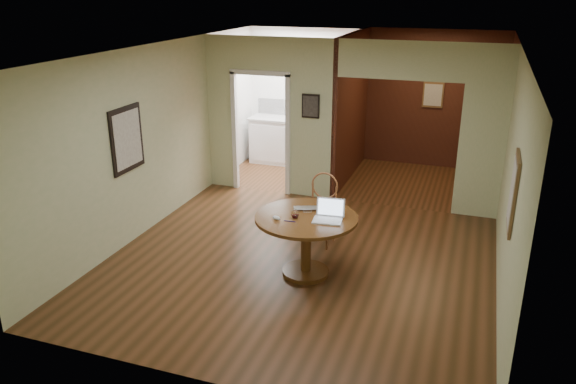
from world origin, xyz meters
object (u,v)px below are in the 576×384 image
(chair, at_px, (322,205))
(closed_laptop, at_px, (307,210))
(dining_table, at_px, (306,231))
(open_laptop, at_px, (329,214))

(chair, xyz_separation_m, closed_laptop, (0.03, -0.81, 0.24))
(dining_table, distance_m, chair, 0.98)
(dining_table, xyz_separation_m, closed_laptop, (-0.04, 0.17, 0.22))
(dining_table, height_order, chair, chair)
(open_laptop, bearing_deg, dining_table, 173.41)
(chair, height_order, closed_laptop, chair)
(open_laptop, bearing_deg, chair, 103.88)
(chair, bearing_deg, open_laptop, -66.34)
(dining_table, distance_m, open_laptop, 0.40)
(dining_table, height_order, closed_laptop, closed_laptop)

